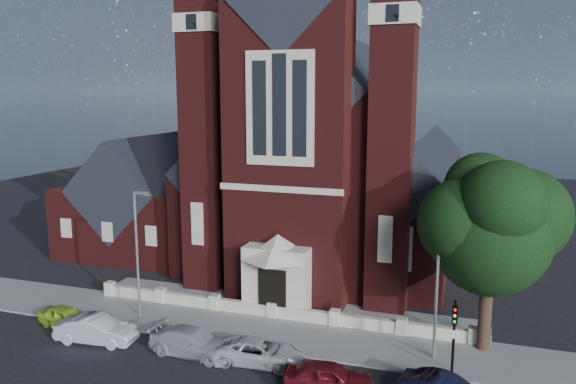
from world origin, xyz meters
name	(u,v)px	position (x,y,z in m)	size (l,w,h in m)	color
ground	(310,276)	(0.00, 15.00, 0.00)	(120.00, 120.00, 0.00)	black
pavement_strip	(261,331)	(0.00, 4.50, 0.00)	(60.00, 5.00, 0.12)	gray
forecourt_paving	(283,307)	(0.00, 8.50, 0.00)	(26.00, 3.00, 0.14)	gray
forecourt_wall	(273,318)	(0.00, 6.50, 0.00)	(24.00, 0.40, 0.90)	#B7AF91
church	(336,159)	(0.00, 22.94, 8.19)	(20.01, 34.90, 29.20)	#4B1514
parish_hall	(149,205)	(-16.00, 18.00, 4.01)	(12.00, 12.20, 10.24)	#4B1514
street_tree	(493,229)	(12.60, 5.71, 6.96)	(6.40, 6.60, 10.70)	black
street_lamp_left	(138,247)	(-7.91, 4.00, 4.60)	(1.16, 0.22, 8.09)	gray
street_lamp_right	(439,277)	(10.09, 4.00, 4.60)	(1.16, 0.22, 8.09)	gray
traffic_signal	(454,328)	(11.00, 2.43, 2.58)	(0.28, 0.42, 4.00)	black
car_lime_van	(66,317)	(-11.34, 1.29, 0.64)	(1.51, 3.74, 1.27)	#A8DB2B
car_silver_a	(96,330)	(-8.31, 0.11, 0.76)	(1.61, 4.61, 1.52)	#BABBC3
car_silver_b	(192,342)	(-2.43, 0.48, 0.71)	(1.99, 4.90, 1.42)	#B3B5BB
car_white_suv	(260,352)	(1.40, 0.71, 0.64)	(2.14, 4.64, 1.29)	silver
car_dark_red	(328,377)	(5.49, -0.89, 0.73)	(1.73, 4.30, 1.47)	#5F1017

